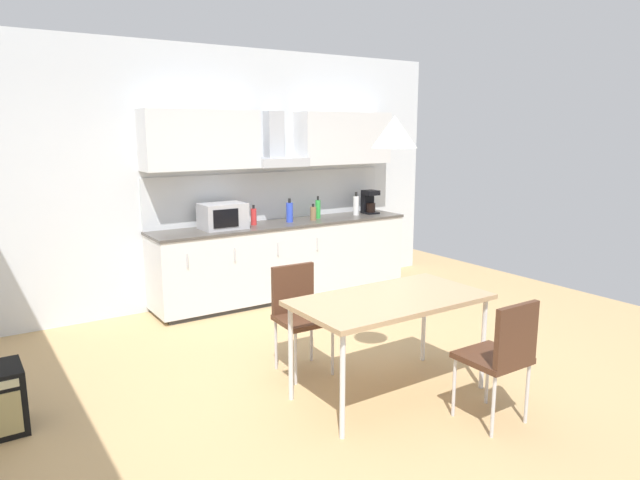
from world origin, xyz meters
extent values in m
cube|color=tan|center=(0.00, 0.00, -0.01)|extent=(8.06, 7.52, 0.02)
cube|color=silver|center=(0.00, 2.56, 1.43)|extent=(6.45, 0.10, 2.87)
cube|color=#333333|center=(0.90, 2.21, 0.03)|extent=(3.02, 0.55, 0.05)
cube|color=silver|center=(0.90, 2.21, 0.46)|extent=(3.14, 0.60, 0.81)
cube|color=#4C4742|center=(0.90, 2.21, 0.88)|extent=(3.16, 0.62, 0.03)
cube|color=silver|center=(-0.41, 1.90, 0.66)|extent=(0.01, 0.01, 0.14)
cube|color=silver|center=(0.11, 1.90, 0.66)|extent=(0.01, 0.01, 0.14)
cube|color=silver|center=(0.64, 1.90, 0.66)|extent=(0.01, 0.01, 0.14)
cube|color=silver|center=(1.16, 1.90, 0.66)|extent=(0.01, 0.01, 0.14)
cube|color=silver|center=(0.90, 2.50, 1.18)|extent=(3.14, 0.02, 0.57)
cube|color=silver|center=(-0.04, 2.34, 1.85)|extent=(1.27, 0.34, 0.63)
cube|color=silver|center=(1.84, 2.34, 1.85)|extent=(1.27, 0.34, 0.63)
cube|color=#B7BABF|center=(0.90, 2.32, 1.59)|extent=(0.61, 0.40, 0.10)
cube|color=#B7BABF|center=(0.90, 2.43, 1.88)|extent=(0.20, 0.16, 0.58)
cube|color=#ADADB2|center=(0.13, 2.21, 1.03)|extent=(0.48, 0.34, 0.28)
cube|color=black|center=(0.09, 2.03, 1.03)|extent=(0.29, 0.01, 0.20)
cube|color=black|center=(2.18, 2.21, 0.90)|extent=(0.18, 0.18, 0.02)
cylinder|color=black|center=(2.18, 2.20, 0.97)|extent=(0.12, 0.12, 0.12)
cube|color=black|center=(2.18, 2.27, 1.04)|extent=(0.16, 0.08, 0.30)
cube|color=black|center=(2.18, 2.20, 1.16)|extent=(0.18, 0.16, 0.06)
cylinder|color=blue|center=(0.96, 2.19, 1.01)|extent=(0.08, 0.08, 0.23)
cylinder|color=black|center=(0.96, 2.19, 1.14)|extent=(0.03, 0.03, 0.05)
cylinder|color=brown|center=(1.28, 2.17, 0.97)|extent=(0.07, 0.07, 0.16)
cylinder|color=black|center=(1.28, 2.17, 1.07)|extent=(0.03, 0.03, 0.04)
cylinder|color=white|center=(1.95, 2.21, 1.01)|extent=(0.07, 0.07, 0.24)
cylinder|color=black|center=(1.95, 2.21, 1.16)|extent=(0.03, 0.03, 0.05)
cylinder|color=green|center=(1.40, 2.25, 1.00)|extent=(0.06, 0.06, 0.22)
cylinder|color=black|center=(1.40, 2.25, 1.14)|extent=(0.03, 0.03, 0.05)
cylinder|color=red|center=(0.52, 2.24, 0.99)|extent=(0.07, 0.07, 0.19)
cylinder|color=black|center=(0.52, 2.24, 1.10)|extent=(0.03, 0.03, 0.04)
cube|color=tan|center=(0.26, -0.45, 0.74)|extent=(1.44, 0.77, 0.04)
cylinder|color=silver|center=(-0.40, -0.77, 0.36)|extent=(0.04, 0.04, 0.72)
cylinder|color=silver|center=(0.92, -0.77, 0.36)|extent=(0.04, 0.04, 0.72)
cylinder|color=silver|center=(-0.40, -0.13, 0.36)|extent=(0.04, 0.04, 0.72)
cylinder|color=silver|center=(0.92, -0.13, 0.36)|extent=(0.04, 0.04, 0.72)
cube|color=#4C2D1E|center=(0.58, -1.13, 0.45)|extent=(0.40, 0.40, 0.04)
cube|color=#4C2D1E|center=(0.58, -1.31, 0.67)|extent=(0.38, 0.04, 0.40)
cylinder|color=silver|center=(0.41, -0.96, 0.21)|extent=(0.02, 0.02, 0.43)
cylinder|color=silver|center=(0.75, -0.97, 0.21)|extent=(0.02, 0.02, 0.43)
cylinder|color=silver|center=(0.41, -1.30, 0.21)|extent=(0.02, 0.02, 0.43)
cylinder|color=silver|center=(0.75, -1.31, 0.21)|extent=(0.02, 0.02, 0.43)
cube|color=#4C2D1E|center=(-0.07, 0.23, 0.45)|extent=(0.42, 0.42, 0.04)
cube|color=#4C2D1E|center=(-0.06, 0.41, 0.67)|extent=(0.38, 0.06, 0.40)
cylinder|color=silver|center=(0.10, 0.05, 0.21)|extent=(0.02, 0.02, 0.43)
cylinder|color=silver|center=(-0.24, 0.07, 0.21)|extent=(0.02, 0.02, 0.43)
cylinder|color=silver|center=(0.11, 0.39, 0.21)|extent=(0.02, 0.02, 0.43)
cylinder|color=silver|center=(-0.23, 0.41, 0.21)|extent=(0.02, 0.02, 0.43)
cone|color=silver|center=(0.26, -0.45, 1.95)|extent=(0.32, 0.32, 0.22)
camera|label=1|loc=(-2.39, -3.51, 1.97)|focal=32.00mm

